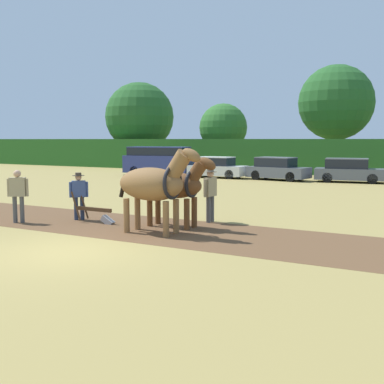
{
  "coord_description": "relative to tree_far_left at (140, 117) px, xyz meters",
  "views": [
    {
      "loc": [
        8.39,
        -8.67,
        2.77
      ],
      "look_at": [
        0.97,
        4.59,
        1.1
      ],
      "focal_mm": 45.0,
      "sensor_mm": 36.0,
      "label": 1
    }
  ],
  "objects": [
    {
      "name": "ground_plane",
      "position": [
        21.48,
        -33.35,
        -5.12
      ],
      "size": [
        240.0,
        240.0,
        0.0
      ],
      "primitive_type": "plane",
      "color": "#998447"
    },
    {
      "name": "draft_horse_lead_right",
      "position": [
        22.05,
        -29.17,
        -3.79
      ],
      "size": [
        2.73,
        0.91,
        2.31
      ],
      "rotation": [
        0.0,
        0.0,
        0.01
      ],
      "color": "brown",
      "rests_on": "ground"
    },
    {
      "name": "tree_center_left",
      "position": [
        20.04,
        1.44,
        0.85
      ],
      "size": [
        6.56,
        6.56,
        9.26
      ],
      "color": "#423323",
      "rests_on": "ground"
    },
    {
      "name": "tree_far_left",
      "position": [
        0.0,
        0.0,
        0.0
      ],
      "size": [
        7.21,
        7.21,
        8.73
      ],
      "color": "brown",
      "rests_on": "ground"
    },
    {
      "name": "tree_left",
      "position": [
        9.81,
        -0.03,
        -1.25
      ],
      "size": [
        4.59,
        4.59,
        6.18
      ],
      "color": "#4C3823",
      "rests_on": "ground"
    },
    {
      "name": "parked_van",
      "position": [
        9.44,
        -10.79,
        -3.99
      ],
      "size": [
        5.51,
        2.6,
        2.2
      ],
      "rotation": [
        0.0,
        0.0,
        0.11
      ],
      "color": "navy",
      "rests_on": "ground"
    },
    {
      "name": "farmer_beside_team",
      "position": [
        22.61,
        -27.81,
        -4.06
      ],
      "size": [
        0.45,
        0.69,
        1.8
      ],
      "rotation": [
        0.0,
        0.0,
        -0.11
      ],
      "color": "#4C4C4C",
      "rests_on": "ground"
    },
    {
      "name": "farmer_at_plow",
      "position": [
        18.45,
        -29.61,
        -4.18
      ],
      "size": [
        0.47,
        0.49,
        1.63
      ],
      "rotation": [
        0.0,
        0.0,
        -0.77
      ],
      "color": "#28334C",
      "rests_on": "ground"
    },
    {
      "name": "parked_car_left",
      "position": [
        14.46,
        -10.77,
        -4.39
      ],
      "size": [
        4.17,
        1.88,
        1.51
      ],
      "rotation": [
        0.0,
        0.0,
        0.01
      ],
      "color": "silver",
      "rests_on": "ground"
    },
    {
      "name": "parked_car_center_left",
      "position": [
        18.96,
        -10.61,
        -4.37
      ],
      "size": [
        4.37,
        2.32,
        1.56
      ],
      "rotation": [
        0.0,
        0.0,
        -0.14
      ],
      "color": "#565B66",
      "rests_on": "ground"
    },
    {
      "name": "plow",
      "position": [
        19.42,
        -29.79,
        -4.8
      ],
      "size": [
        1.62,
        0.46,
        1.13
      ],
      "rotation": [
        0.0,
        0.0,
        0.01
      ],
      "color": "#4C331E",
      "rests_on": "ground"
    },
    {
      "name": "hedgerow",
      "position": [
        21.48,
        -4.04,
        -3.72
      ],
      "size": [
        78.33,
        1.83,
        2.8
      ],
      "primitive_type": "cube",
      "color": "#286023",
      "rests_on": "ground"
    },
    {
      "name": "draft_horse_lead_left",
      "position": [
        22.07,
        -30.36,
        -3.65
      ],
      "size": [
        2.85,
        1.05,
        2.6
      ],
      "rotation": [
        0.0,
        0.0,
        0.01
      ],
      "color": "brown",
      "rests_on": "ground"
    },
    {
      "name": "plowed_furrow_strip",
      "position": [
        18.44,
        -29.8,
        -5.12
      ],
      "size": [
        23.37,
        4.21,
        0.01
      ],
      "primitive_type": "cube",
      "rotation": [
        0.0,
        0.0,
        0.01
      ],
      "color": "brown",
      "rests_on": "ground"
    },
    {
      "name": "parked_car_center",
      "position": [
        23.58,
        -9.99,
        -4.38
      ],
      "size": [
        4.59,
        2.4,
        1.55
      ],
      "rotation": [
        0.0,
        0.0,
        0.16
      ],
      "color": "#565B66",
      "rests_on": "ground"
    },
    {
      "name": "farmer_onlooker_left",
      "position": [
        17.1,
        -31.03,
        -4.09
      ],
      "size": [
        0.6,
        0.44,
        1.76
      ],
      "rotation": [
        0.0,
        0.0,
        -1.01
      ],
      "color": "#4C4C4C",
      "rests_on": "ground"
    }
  ]
}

